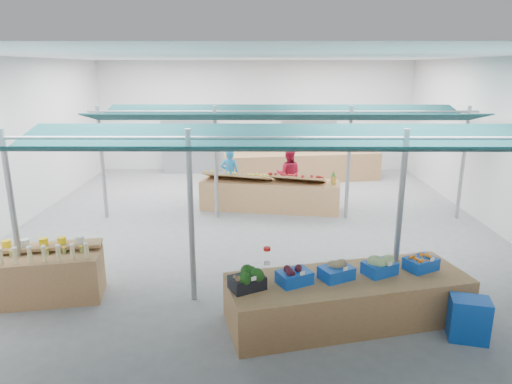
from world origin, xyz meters
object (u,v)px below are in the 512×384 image
at_px(fruit_counter, 270,195).
at_px(crate_stack, 469,319).
at_px(veg_counter, 347,298).
at_px(bottle_shelf, 47,274).
at_px(vendor_right, 289,174).
at_px(vendor_left, 230,174).

xyz_separation_m(fruit_counter, crate_stack, (2.82, -6.46, -0.09)).
bearing_deg(fruit_counter, veg_counter, -71.07).
bearing_deg(veg_counter, fruit_counter, 86.82).
xyz_separation_m(veg_counter, crate_stack, (1.71, -0.54, -0.04)).
distance_m(bottle_shelf, fruit_counter, 6.59).
bearing_deg(fruit_counter, crate_stack, -58.14).
bearing_deg(vendor_right, crate_stack, 114.64).
xyz_separation_m(bottle_shelf, fruit_counter, (4.01, 5.22, -0.03)).
relative_size(veg_counter, fruit_counter, 0.98).
distance_m(vendor_left, vendor_right, 1.80).
height_order(fruit_counter, vendor_right, vendor_right).
distance_m(veg_counter, vendor_left, 7.40).
xyz_separation_m(vendor_left, vendor_right, (1.80, 0.00, 0.00)).
height_order(veg_counter, crate_stack, veg_counter).
distance_m(fruit_counter, vendor_right, 1.30).
bearing_deg(bottle_shelf, crate_stack, -20.56).
distance_m(bottle_shelf, crate_stack, 6.94).
relative_size(bottle_shelf, veg_counter, 0.51).
height_order(bottle_shelf, vendor_left, vendor_left).
relative_size(veg_counter, vendor_right, 2.44).
bearing_deg(veg_counter, vendor_left, 94.41).
relative_size(fruit_counter, vendor_right, 2.50).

